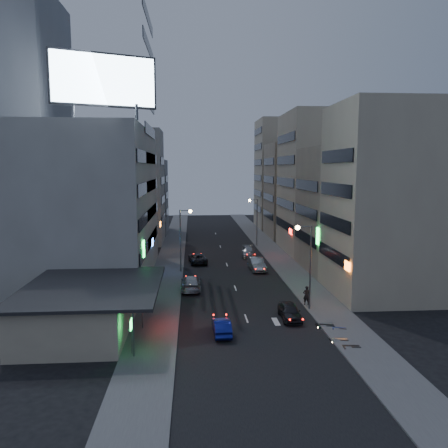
{
  "coord_description": "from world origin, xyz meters",
  "views": [
    {
      "loc": [
        -4.76,
        -33.48,
        13.45
      ],
      "look_at": [
        -0.85,
        19.74,
        6.54
      ],
      "focal_mm": 35.0,
      "sensor_mm": 36.0,
      "label": 1
    }
  ],
  "objects": [
    {
      "name": "parked_car_right_mid",
      "position": [
        3.65,
        22.39,
        0.82
      ],
      "size": [
        2.01,
        5.08,
        1.64
      ],
      "primitive_type": "imported",
      "rotation": [
        0.0,
        0.0,
        0.05
      ],
      "color": "#A3A7AB",
      "rests_on": "ground"
    },
    {
      "name": "scooter_black_a",
      "position": [
        7.74,
        -2.78,
        0.7
      ],
      "size": [
        0.8,
        1.96,
        1.17
      ],
      "primitive_type": null,
      "rotation": [
        0.0,
        0.0,
        1.48
      ],
      "color": "black",
      "rests_on": "sidewalk_right"
    },
    {
      "name": "far_right_a",
      "position": [
        15.5,
        50.0,
        9.0
      ],
      "size": [
        11.0,
        12.0,
        18.0
      ],
      "primitive_type": "cube",
      "color": "gray",
      "rests_on": "ground"
    },
    {
      "name": "shophouse_far",
      "position": [
        15.0,
        35.0,
        11.0
      ],
      "size": [
        10.0,
        14.0,
        22.0
      ],
      "primitive_type": "cube",
      "color": "#B1A68B",
      "rests_on": "ground"
    },
    {
      "name": "ground",
      "position": [
        0.0,
        0.0,
        0.0
      ],
      "size": [
        180.0,
        180.0,
        0.0
      ],
      "primitive_type": "plane",
      "color": "black",
      "rests_on": "ground"
    },
    {
      "name": "street_lamp_right_far",
      "position": [
        5.9,
        40.0,
        5.36
      ],
      "size": [
        1.6,
        0.44,
        8.02
      ],
      "color": "#595B60",
      "rests_on": "sidewalk_right"
    },
    {
      "name": "grey_tower",
      "position": [
        -26.0,
        23.0,
        17.0
      ],
      "size": [
        10.0,
        14.0,
        34.0
      ],
      "primitive_type": "cube",
      "color": "gray",
      "rests_on": "ground"
    },
    {
      "name": "shophouse_near",
      "position": [
        15.0,
        10.5,
        10.0
      ],
      "size": [
        10.0,
        11.0,
        20.0
      ],
      "primitive_type": "cube",
      "color": "#B1A68B",
      "rests_on": "ground"
    },
    {
      "name": "far_right_b",
      "position": [
        16.0,
        64.0,
        12.0
      ],
      "size": [
        12.0,
        12.0,
        24.0
      ],
      "primitive_type": "cube",
      "color": "#B1A68B",
      "rests_on": "ground"
    },
    {
      "name": "scooter_black_b",
      "position": [
        7.27,
        1.62,
        0.72
      ],
      "size": [
        1.1,
        2.07,
        1.21
      ],
      "primitive_type": null,
      "rotation": [
        0.0,
        0.0,
        1.34
      ],
      "color": "black",
      "rests_on": "sidewalk_right"
    },
    {
      "name": "far_left_b",
      "position": [
        -16.0,
        58.0,
        7.5
      ],
      "size": [
        12.0,
        10.0,
        15.0
      ],
      "primitive_type": "cube",
      "color": "gray",
      "rests_on": "ground"
    },
    {
      "name": "scooter_silver_b",
      "position": [
        7.16,
        1.94,
        0.61
      ],
      "size": [
        0.54,
        1.6,
        0.98
      ],
      "primitive_type": null,
      "rotation": [
        0.0,
        0.0,
        1.58
      ],
      "color": "#939499",
      "rests_on": "sidewalk_right"
    },
    {
      "name": "sidewalk_right",
      "position": [
        8.0,
        30.0,
        0.06
      ],
      "size": [
        4.0,
        120.0,
        0.12
      ],
      "primitive_type": "cube",
      "color": "#4C4C4F",
      "rests_on": "ground"
    },
    {
      "name": "far_left_a",
      "position": [
        -15.5,
        45.0,
        10.0
      ],
      "size": [
        11.0,
        10.0,
        20.0
      ],
      "primitive_type": "cube",
      "color": "#A3A39E",
      "rests_on": "ground"
    },
    {
      "name": "road_car_silver",
      "position": [
        -5.0,
        13.73,
        0.77
      ],
      "size": [
        2.19,
        5.33,
        1.54
      ],
      "primitive_type": "imported",
      "rotation": [
        0.0,
        0.0,
        3.15
      ],
      "color": "#A1A3A9",
      "rests_on": "ground"
    },
    {
      "name": "shophouse_mid",
      "position": [
        15.5,
        22.0,
        8.0
      ],
      "size": [
        11.0,
        12.0,
        16.0
      ],
      "primitive_type": "cube",
      "color": "gray",
      "rests_on": "ground"
    },
    {
      "name": "street_lamp_left",
      "position": [
        -5.9,
        22.0,
        5.36
      ],
      "size": [
        1.6,
        0.44,
        8.02
      ],
      "color": "#595B60",
      "rests_on": "sidewalk_left"
    },
    {
      "name": "sidewalk_left",
      "position": [
        -8.0,
        30.0,
        0.06
      ],
      "size": [
        4.0,
        120.0,
        0.12
      ],
      "primitive_type": "cube",
      "color": "#4C4C4F",
      "rests_on": "ground"
    },
    {
      "name": "parked_car_left",
      "position": [
        -4.04,
        27.28,
        0.7
      ],
      "size": [
        2.81,
        5.23,
        1.39
      ],
      "primitive_type": "imported",
      "rotation": [
        0.0,
        0.0,
        3.24
      ],
      "color": "#242429",
      "rests_on": "ground"
    },
    {
      "name": "food_court",
      "position": [
        -13.9,
        2.0,
        1.98
      ],
      "size": [
        11.0,
        13.0,
        3.88
      ],
      "color": "#B1A68B",
      "rests_on": "ground"
    },
    {
      "name": "billboard",
      "position": [
        -12.99,
        9.97,
        21.66
      ],
      "size": [
        9.52,
        3.75,
        6.2
      ],
      "rotation": [
        0.0,
        0.0,
        0.35
      ],
      "color": "#595B60",
      "rests_on": "white_building"
    },
    {
      "name": "road_car_blue",
      "position": [
        -2.46,
        0.5,
        0.64
      ],
      "size": [
        1.48,
        3.92,
        1.28
      ],
      "primitive_type": "imported",
      "rotation": [
        0.0,
        0.0,
        3.18
      ],
      "color": "navy",
      "rests_on": "ground"
    },
    {
      "name": "scooter_silver_a",
      "position": [
        7.3,
        -1.5,
        0.66
      ],
      "size": [
        0.87,
        1.83,
        1.07
      ],
      "primitive_type": null,
      "rotation": [
        0.0,
        0.0,
        1.4
      ],
      "color": "gray",
      "rests_on": "sidewalk_right"
    },
    {
      "name": "street_lamp_right_near",
      "position": [
        5.9,
        6.0,
        5.36
      ],
      "size": [
        1.6,
        0.44,
        8.02
      ],
      "color": "#595B60",
      "rests_on": "sidewalk_right"
    },
    {
      "name": "scooter_blue",
      "position": [
        8.04,
        0.87,
        0.63
      ],
      "size": [
        0.93,
        1.76,
        1.02
      ],
      "primitive_type": null,
      "rotation": [
        0.0,
        0.0,
        1.34
      ],
      "color": "navy",
      "rests_on": "sidewalk_right"
    },
    {
      "name": "person",
      "position": [
        6.3,
        7.15,
        1.06
      ],
      "size": [
        0.71,
        0.49,
        1.87
      ],
      "primitive_type": "imported",
      "rotation": [
        0.0,
        0.0,
        3.21
      ],
      "color": "black",
      "rests_on": "sidewalk_right"
    },
    {
      "name": "white_building",
      "position": [
        -17.0,
        20.0,
        9.0
      ],
      "size": [
        14.0,
        24.0,
        18.0
      ],
      "primitive_type": "cube",
      "color": "#A3A39E",
      "rests_on": "ground"
    },
    {
      "name": "parked_car_right_near",
      "position": [
        3.85,
        3.57,
        0.71
      ],
      "size": [
        1.71,
        4.19,
        1.42
      ],
      "primitive_type": "imported",
      "rotation": [
        0.0,
        0.0,
        -0.01
      ],
      "color": "#232428",
      "rests_on": "ground"
    },
    {
      "name": "parked_car_right_far",
      "position": [
        3.76,
        31.23,
        0.72
      ],
      "size": [
        2.43,
        5.14,
        1.45
      ],
      "primitive_type": "imported",
      "rotation": [
        0.0,
        0.0,
        -0.08
      ],
      "color": "gray",
      "rests_on": "ground"
    }
  ]
}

